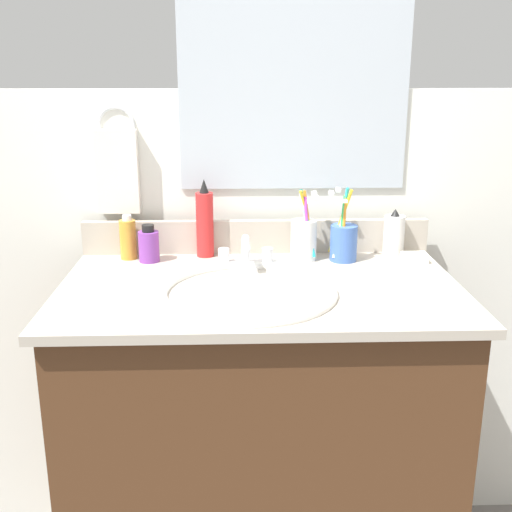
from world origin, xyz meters
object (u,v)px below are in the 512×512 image
faucet (246,257)px  bottle_lotion_white (394,235)px  cup_blue_plastic (343,240)px  cup_white_ceramic (304,237)px  bottle_spray_red (205,223)px  bottle_cream_purple (149,245)px  soap_bar (414,258)px  bottle_oil_amber (128,239)px  hand_towel (118,172)px

faucet → bottle_lotion_white: (0.40, 0.10, 0.03)m
cup_blue_plastic → cup_white_ceramic: bearing=171.9°
cup_blue_plastic → bottle_spray_red: bearing=171.6°
faucet → cup_blue_plastic: cup_blue_plastic is taller
bottle_lotion_white → bottle_cream_purple: size_ratio=1.29×
bottle_spray_red → cup_blue_plastic: size_ratio=1.06×
bottle_cream_purple → cup_blue_plastic: 0.50m
faucet → cup_white_ceramic: 0.17m
cup_blue_plastic → soap_bar: cup_blue_plastic is taller
bottle_oil_amber → bottle_cream_purple: size_ratio=1.21×
hand_towel → cup_blue_plastic: size_ratio=1.13×
bottle_spray_red → cup_white_ceramic: bearing=-8.5°
bottle_lotion_white → cup_white_ceramic: 0.25m
hand_towel → bottle_spray_red: hand_towel is taller
faucet → cup_white_ceramic: size_ratio=0.86×
bottle_cream_purple → bottle_oil_amber: bearing=154.7°
bottle_lotion_white → bottle_spray_red: bearing=179.3°
soap_bar → bottle_spray_red: bearing=172.1°
faucet → bottle_lotion_white: 0.41m
bottle_oil_amber → soap_bar: (0.74, -0.06, -0.04)m
bottle_cream_purple → faucet: bearing=-13.6°
hand_towel → soap_bar: (0.77, -0.12, -0.21)m
bottle_spray_red → cup_white_ceramic: (0.26, -0.04, -0.03)m
soap_bar → bottle_lotion_white: bearing=119.6°
cup_blue_plastic → cup_white_ceramic: 0.10m
hand_towel → bottle_cream_purple: 0.22m
bottle_lotion_white → cup_blue_plastic: bearing=-162.1°
bottle_lotion_white → faucet: bearing=-166.2°
bottle_lotion_white → bottle_oil_amber: 0.70m
bottle_spray_red → bottle_oil_amber: bottle_spray_red is taller
hand_towel → cup_white_ceramic: size_ratio=1.18×
bottle_lotion_white → bottle_cream_purple: (-0.65, -0.04, -0.01)m
faucet → cup_white_ceramic: (0.15, 0.07, 0.03)m
faucet → cup_white_ceramic: cup_white_ceramic is taller
bottle_lotion_white → hand_towel: bearing=175.6°
bottle_lotion_white → cup_blue_plastic: (-0.14, -0.05, -0.00)m
faucet → bottle_spray_red: bearing=135.4°
bottle_lotion_white → bottle_cream_purple: 0.65m
bottle_lotion_white → bottle_spray_red: (-0.50, 0.01, 0.04)m
bottle_oil_amber → soap_bar: bearing=-4.5°
bottle_spray_red → bottle_cream_purple: (-0.14, -0.04, -0.05)m
bottle_oil_amber → soap_bar: bottle_oil_amber is taller
bottle_cream_purple → soap_bar: bearing=-2.6°
hand_towel → faucet: 0.42m
faucet → cup_blue_plastic: (0.25, 0.05, 0.03)m
bottle_spray_red → bottle_oil_amber: bearing=-175.2°
faucet → soap_bar: bearing=3.8°
hand_towel → faucet: (0.33, -0.15, -0.19)m
faucet → bottle_cream_purple: size_ratio=1.64×
hand_towel → bottle_oil_amber: size_ratio=1.87×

